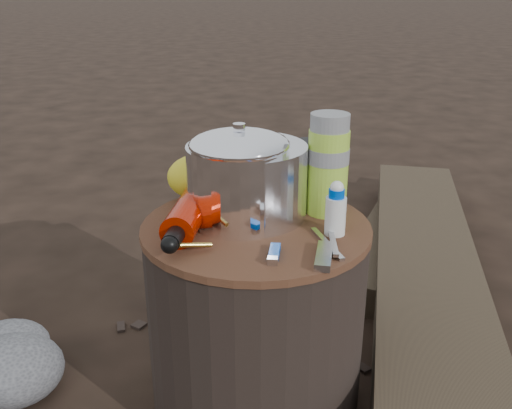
{
  "coord_description": "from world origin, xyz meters",
  "views": [
    {
      "loc": [
        -0.04,
        -1.08,
        0.91
      ],
      "look_at": [
        0.0,
        0.0,
        0.48
      ],
      "focal_mm": 39.94,
      "sensor_mm": 36.0,
      "label": 1
    }
  ],
  "objects_px": {
    "stump": "(256,314)",
    "fuel_bottle": "(189,213)",
    "thermos": "(328,165)",
    "travel_mug": "(311,171)",
    "camping_pot": "(240,177)",
    "log_main": "(425,275)"
  },
  "relations": [
    {
      "from": "stump",
      "to": "fuel_bottle",
      "type": "height_order",
      "value": "fuel_bottle"
    },
    {
      "from": "thermos",
      "to": "travel_mug",
      "type": "bearing_deg",
      "value": 105.28
    },
    {
      "from": "stump",
      "to": "travel_mug",
      "type": "bearing_deg",
      "value": 49.45
    },
    {
      "from": "camping_pot",
      "to": "travel_mug",
      "type": "distance_m",
      "value": 0.21
    },
    {
      "from": "stump",
      "to": "thermos",
      "type": "xyz_separation_m",
      "value": [
        0.15,
        0.06,
        0.33
      ]
    },
    {
      "from": "stump",
      "to": "log_main",
      "type": "xyz_separation_m",
      "value": [
        0.53,
        0.43,
        -0.15
      ]
    },
    {
      "from": "fuel_bottle",
      "to": "log_main",
      "type": "bearing_deg",
      "value": 42.35
    },
    {
      "from": "stump",
      "to": "fuel_bottle",
      "type": "bearing_deg",
      "value": -175.79
    },
    {
      "from": "stump",
      "to": "travel_mug",
      "type": "distance_m",
      "value": 0.35
    },
    {
      "from": "camping_pot",
      "to": "thermos",
      "type": "relative_size",
      "value": 0.92
    },
    {
      "from": "travel_mug",
      "to": "thermos",
      "type": "bearing_deg",
      "value": -74.72
    },
    {
      "from": "log_main",
      "to": "camping_pot",
      "type": "height_order",
      "value": "camping_pot"
    },
    {
      "from": "travel_mug",
      "to": "log_main",
      "type": "bearing_deg",
      "value": 34.49
    },
    {
      "from": "fuel_bottle",
      "to": "travel_mug",
      "type": "relative_size",
      "value": 2.1
    },
    {
      "from": "log_main",
      "to": "camping_pot",
      "type": "distance_m",
      "value": 0.83
    },
    {
      "from": "fuel_bottle",
      "to": "travel_mug",
      "type": "height_order",
      "value": "travel_mug"
    },
    {
      "from": "log_main",
      "to": "travel_mug",
      "type": "height_order",
      "value": "travel_mug"
    },
    {
      "from": "stump",
      "to": "thermos",
      "type": "relative_size",
      "value": 2.19
    },
    {
      "from": "camping_pot",
      "to": "thermos",
      "type": "distance_m",
      "value": 0.19
    },
    {
      "from": "camping_pot",
      "to": "fuel_bottle",
      "type": "distance_m",
      "value": 0.13
    },
    {
      "from": "stump",
      "to": "log_main",
      "type": "relative_size",
      "value": 0.27
    },
    {
      "from": "camping_pot",
      "to": "fuel_bottle",
      "type": "height_order",
      "value": "camping_pot"
    }
  ]
}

